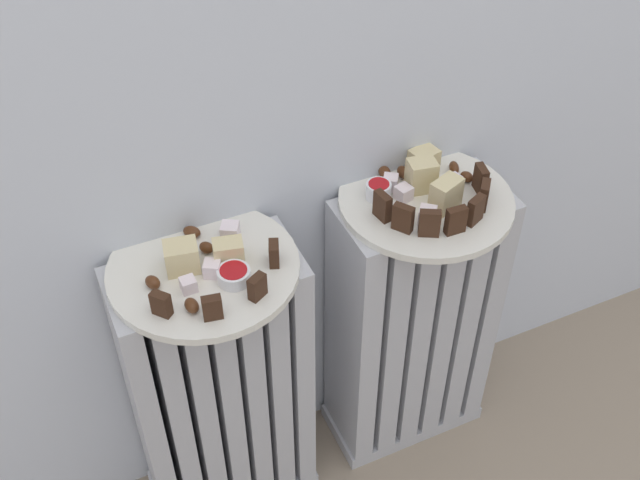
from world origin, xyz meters
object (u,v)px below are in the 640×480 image
object	(u,v)px
plate_right	(426,201)
jam_bowl_right	(379,190)
plate_left	(203,268)
jam_bowl_left	(234,275)
radiator_right	(411,326)
radiator_left	(221,394)
fork	(451,197)

from	to	relation	value
plate_right	jam_bowl_right	distance (m)	0.08
plate_left	jam_bowl_right	xyz separation A→B (m)	(0.29, 0.03, 0.02)
jam_bowl_left	jam_bowl_right	distance (m)	0.27
jam_bowl_left	jam_bowl_right	size ratio (longest dim) A/B	1.18
plate_right	radiator_right	bearing A→B (deg)	63.43
jam_bowl_left	radiator_left	bearing A→B (deg)	122.79
radiator_right	plate_left	bearing A→B (deg)	-180.00
jam_bowl_left	plate_right	bearing A→B (deg)	8.00
plate_left	plate_right	world-z (taller)	same
radiator_right	plate_left	xyz separation A→B (m)	(-0.36, -0.00, 0.29)
jam_bowl_left	fork	bearing A→B (deg)	4.89
radiator_left	fork	distance (m)	0.49
plate_left	fork	size ratio (longest dim) A/B	2.77
jam_bowl_left	fork	xyz separation A→B (m)	(0.36, 0.03, -0.01)
radiator_right	jam_bowl_left	world-z (taller)	jam_bowl_left
plate_left	jam_bowl_right	bearing A→B (deg)	6.18
radiator_right	plate_left	distance (m)	0.46
radiator_right	jam_bowl_left	bearing A→B (deg)	-172.00
radiator_left	jam_bowl_right	distance (m)	0.43
radiator_right	radiator_left	bearing A→B (deg)	-180.00
plate_left	fork	distance (m)	0.39
radiator_right	plate_right	world-z (taller)	plate_right
fork	plate_left	bearing A→B (deg)	177.79
radiator_right	plate_left	size ratio (longest dim) A/B	2.06
radiator_left	radiator_right	bearing A→B (deg)	0.00
radiator_left	plate_right	world-z (taller)	plate_right
radiator_left	plate_right	distance (m)	0.46
plate_right	fork	xyz separation A→B (m)	(0.03, -0.02, 0.01)
fork	plate_right	bearing A→B (deg)	156.16
plate_left	jam_bowl_left	bearing A→B (deg)	-57.21
radiator_right	jam_bowl_left	size ratio (longest dim) A/B	12.16
jam_bowl_left	plate_left	bearing A→B (deg)	122.79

